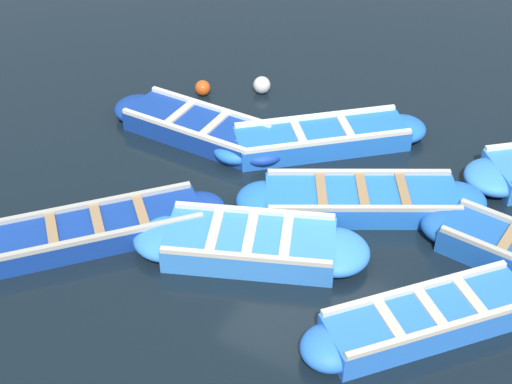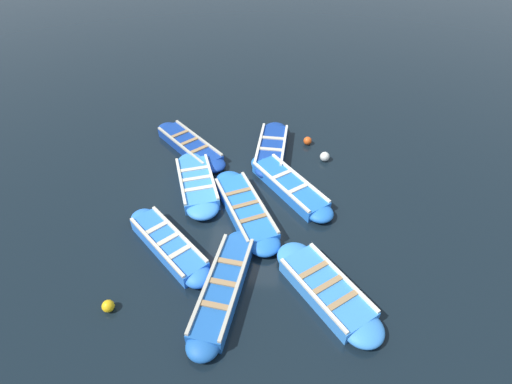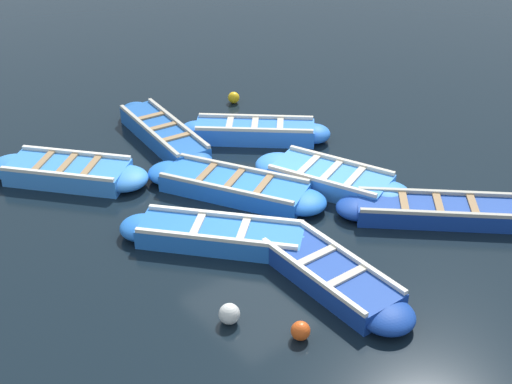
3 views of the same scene
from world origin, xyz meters
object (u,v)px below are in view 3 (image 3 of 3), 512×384
object	(u,v)px
boat_drifting	(255,132)
buoy_yellow_far	(301,331)
boat_broadside	(164,135)
buoy_orange_near	(234,98)
boat_near_quay	(221,236)
boat_centre	(234,187)
buoy_white_drifting	(229,314)
boat_inner_gap	(68,172)
boat_tucked	(331,275)
boat_outer_left	(437,211)
boat_outer_right	(331,179)

from	to	relation	value
boat_drifting	buoy_yellow_far	world-z (taller)	boat_drifting
boat_broadside	boat_drifting	world-z (taller)	same
boat_broadside	buoy_orange_near	xyz separation A→B (m)	(2.54, 0.73, -0.05)
boat_drifting	boat_near_quay	size ratio (longest dim) A/B	0.89
boat_centre	buoy_white_drifting	world-z (taller)	boat_centre
boat_inner_gap	buoy_white_drifting	bearing A→B (deg)	-91.23
boat_centre	buoy_orange_near	world-z (taller)	boat_centre
boat_tucked	boat_near_quay	bearing A→B (deg)	108.95
boat_tucked	buoy_yellow_far	bearing A→B (deg)	-152.85
buoy_white_drifting	boat_inner_gap	bearing A→B (deg)	88.77
buoy_orange_near	buoy_yellow_far	distance (m)	8.60
boat_drifting	boat_near_quay	xyz separation A→B (m)	(-3.05, -2.76, -0.02)
boat_broadside	boat_tucked	world-z (taller)	boat_broadside
boat_outer_left	boat_outer_right	world-z (taller)	boat_outer_right
boat_centre	boat_outer_right	bearing A→B (deg)	-31.50
boat_broadside	boat_centre	xyz separation A→B (m)	(-0.18, -2.77, -0.02)
boat_broadside	boat_outer_left	size ratio (longest dim) A/B	1.18
boat_outer_right	buoy_white_drifting	bearing A→B (deg)	-154.74
boat_outer_right	boat_near_quay	distance (m)	2.87
boat_outer_right	boat_centre	xyz separation A→B (m)	(-1.64, 1.01, -0.01)
boat_centre	boat_near_quay	bearing A→B (deg)	-136.14
boat_outer_left	boat_inner_gap	bearing A→B (deg)	129.15
boat_tucked	boat_centre	distance (m)	3.24
boat_outer_left	boat_near_quay	bearing A→B (deg)	152.13
boat_inner_gap	buoy_yellow_far	size ratio (longest dim) A/B	10.96
boat_inner_gap	buoy_yellow_far	bearing A→B (deg)	-85.83
boat_tucked	boat_centre	world-z (taller)	boat_tucked
boat_drifting	buoy_white_drifting	xyz separation A→B (m)	(-4.19, -4.48, -0.04)
buoy_yellow_far	boat_centre	bearing A→B (deg)	65.13
boat_drifting	boat_inner_gap	xyz separation A→B (m)	(-4.07, 0.99, -0.01)
boat_broadside	buoy_yellow_far	bearing A→B (deg)	-106.47
buoy_yellow_far	boat_broadside	bearing A→B (deg)	73.53
boat_drifting	boat_centre	bearing A→B (deg)	-139.06
boat_tucked	buoy_white_drifting	xyz separation A→B (m)	(-1.83, 0.30, -0.01)
boat_tucked	boat_centre	size ratio (longest dim) A/B	0.91
boat_centre	boat_broadside	bearing A→B (deg)	86.36
boat_broadside	boat_outer_right	size ratio (longest dim) A/B	1.10
buoy_yellow_far	buoy_white_drifting	size ratio (longest dim) A/B	0.89
boat_near_quay	buoy_orange_near	xyz separation A→B (m)	(3.95, 4.68, -0.04)
boat_outer_left	buoy_white_drifting	size ratio (longest dim) A/B	9.87
boat_drifting	boat_outer_left	bearing A→B (deg)	-83.57
boat_broadside	boat_outer_right	distance (m)	4.05
boat_broadside	boat_near_quay	size ratio (longest dim) A/B	1.14
boat_broadside	buoy_white_drifting	size ratio (longest dim) A/B	11.61
boat_outer_left	buoy_yellow_far	bearing A→B (deg)	-169.51
boat_drifting	boat_inner_gap	distance (m)	4.19
buoy_white_drifting	boat_broadside	bearing A→B (deg)	65.86
boat_inner_gap	boat_near_quay	distance (m)	3.89
boat_near_quay	boat_outer_right	bearing A→B (deg)	3.48
boat_outer_right	boat_centre	size ratio (longest dim) A/B	0.92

